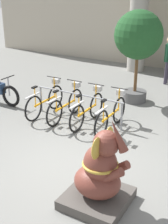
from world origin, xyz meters
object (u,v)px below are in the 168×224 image
object	(u,v)px
bicycle_1	(66,105)
bicycle_2	(88,109)
bicycle_3	(111,114)
potted_tree	(138,39)
person_pedestrian	(168,56)
bicycle_0	(46,100)
elephant_statue	(100,176)

from	to	relation	value
bicycle_1	bicycle_2	distance (m)	0.68
bicycle_3	potted_tree	xyz separation A→B (m)	(-0.25, 2.24, 1.55)
potted_tree	bicycle_1	bearing A→B (deg)	-116.29
person_pedestrian	bicycle_1	bearing A→B (deg)	-107.50
bicycle_2	potted_tree	bearing A→B (deg)	79.08
person_pedestrian	bicycle_2	bearing A→B (deg)	-99.46
bicycle_3	potted_tree	distance (m)	2.73
bicycle_0	bicycle_1	bearing A→B (deg)	1.30
elephant_statue	potted_tree	distance (m)	5.34
bicycle_2	person_pedestrian	bearing A→B (deg)	80.54
bicycle_0	elephant_statue	bearing A→B (deg)	-40.79
bicycle_1	potted_tree	world-z (taller)	potted_tree
bicycle_1	elephant_statue	size ratio (longest dim) A/B	1.06
bicycle_0	person_pedestrian	distance (m)	5.09
bicycle_1	person_pedestrian	bearing A→B (deg)	72.50
bicycle_3	elephant_statue	size ratio (longest dim) A/B	1.06
bicycle_1	person_pedestrian	world-z (taller)	person_pedestrian
elephant_statue	bicycle_1	bearing A→B (deg)	132.05
bicycle_0	person_pedestrian	size ratio (longest dim) A/B	1.02
person_pedestrian	bicycle_0	bearing A→B (deg)	-114.83
bicycle_0	potted_tree	xyz separation A→B (m)	(1.80, 2.27, 1.55)
bicycle_2	bicycle_3	distance (m)	0.68
bicycle_2	person_pedestrian	world-z (taller)	person_pedestrian
bicycle_1	bicycle_3	bearing A→B (deg)	0.78
person_pedestrian	potted_tree	distance (m)	2.52
person_pedestrian	elephant_statue	bearing A→B (deg)	-82.11
bicycle_2	potted_tree	distance (m)	2.77
elephant_statue	person_pedestrian	xyz separation A→B (m)	(-1.01, 7.29, 0.48)
bicycle_2	person_pedestrian	size ratio (longest dim) A/B	1.02
bicycle_1	bicycle_2	xyz separation A→B (m)	(0.68, 0.01, 0.00)
bicycle_2	potted_tree	world-z (taller)	potted_tree
bicycle_1	elephant_statue	distance (m)	3.66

